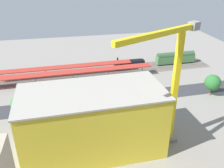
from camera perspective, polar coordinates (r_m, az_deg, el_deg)
The scene contains 23 objects.
ground_plane at distance 94.75m, azimuth -0.86°, elevation -2.26°, with size 173.16×173.16×0.00m, color gray.
rail_bed at distance 114.05m, azimuth -3.03°, elevation 2.81°, with size 108.23×13.21×0.01m, color #665E54.
street_asphalt at distance 90.84m, azimuth -0.29°, elevation -3.59°, with size 108.23×9.00×0.01m, color #38383D.
track_rails at distance 113.98m, azimuth -3.03°, elevation 2.89°, with size 108.19×9.59×0.12m.
platform_canopy_near at distance 104.46m, azimuth -9.06°, elevation 2.80°, with size 68.96×6.27×4.49m.
platform_canopy_far at distance 110.55m, azimuth -10.64°, elevation 3.93°, with size 59.52×5.93×4.36m.
locomotive at distance 118.96m, azimuth 4.33°, elevation 4.78°, with size 16.21×3.46×5.38m.
passenger_coach at distance 126.78m, azimuth 14.52°, elevation 5.96°, with size 20.07×3.72×6.04m.
parked_car_0 at distance 96.21m, azimuth 5.85°, elevation -1.45°, with size 4.17×2.08×1.64m.
parked_car_1 at distance 94.64m, azimuth 2.62°, elevation -1.81°, with size 4.13×2.05×1.70m.
parked_car_2 at distance 92.83m, azimuth -1.32°, elevation -2.35°, with size 4.57×2.04×1.74m.
parked_car_3 at distance 92.47m, azimuth -5.13°, elevation -2.59°, with size 4.15×2.00×1.69m.
parked_car_4 at distance 91.94m, azimuth -9.40°, elevation -3.02°, with size 4.34×2.08×1.77m.
construction_building at distance 64.10m, azimuth -4.46°, elevation -8.70°, with size 35.39×16.77×16.93m, color yellow.
construction_roof_slab at distance 59.60m, azimuth -4.75°, elevation -1.83°, with size 35.99×17.37×0.40m, color #ADA89E.
tower_crane at distance 62.21m, azimuth 13.48°, elevation 1.08°, with size 24.02×12.85×32.66m.
box_truck_0 at distance 80.95m, azimuth -0.46°, elevation -6.21°, with size 10.35×3.49×3.46m.
box_truck_1 at distance 78.01m, azimuth -8.30°, elevation -7.88°, with size 9.88×3.08×3.55m.
street_tree_0 at distance 98.86m, azimuth 22.31°, elevation 0.31°, with size 6.01×6.01×8.25m.
street_tree_1 at distance 84.47m, azimuth -20.73°, elevation -4.21°, with size 5.47×5.47×7.50m.
street_tree_2 at distance 82.75m, azimuth -7.86°, elevation -2.87°, with size 4.81×4.81×7.68m.
street_tree_3 at distance 83.68m, azimuth -15.34°, elevation -3.46°, with size 5.06×5.06×7.56m.
traffic_light at distance 91.51m, azimuth -15.63°, elevation -1.54°, with size 0.50×0.36×6.01m.
Camera 1 is at (16.22, 81.85, 44.89)m, focal length 39.41 mm.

